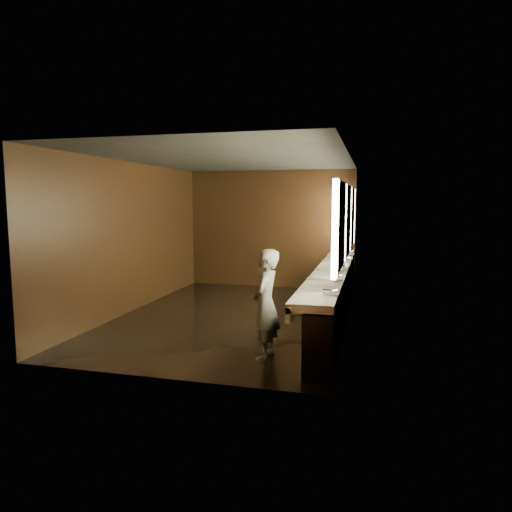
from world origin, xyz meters
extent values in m
plane|color=black|center=(0.00, 0.00, 0.00)|extent=(6.00, 6.00, 0.00)
cube|color=#2D2D2B|center=(0.00, 0.00, 2.80)|extent=(4.00, 6.00, 0.02)
cube|color=black|center=(0.00, 3.00, 1.40)|extent=(4.00, 0.02, 2.80)
cube|color=black|center=(0.00, -3.00, 1.40)|extent=(4.00, 0.02, 2.80)
cube|color=black|center=(-2.00, 0.00, 1.40)|extent=(0.02, 6.00, 2.80)
cube|color=black|center=(2.00, 0.00, 1.40)|extent=(0.02, 6.00, 2.80)
cube|color=black|center=(1.82, 0.00, 0.40)|extent=(0.36, 5.40, 0.81)
cube|color=white|center=(1.73, 0.00, 0.85)|extent=(0.55, 5.40, 0.12)
cube|color=white|center=(1.48, 0.00, 0.77)|extent=(0.06, 5.40, 0.18)
cylinder|color=silver|center=(1.91, -2.20, 0.99)|extent=(0.18, 0.04, 0.04)
cylinder|color=silver|center=(1.91, -1.10, 0.99)|extent=(0.18, 0.04, 0.04)
cylinder|color=silver|center=(1.91, 0.00, 0.99)|extent=(0.18, 0.04, 0.04)
cylinder|color=silver|center=(1.91, 1.10, 0.99)|extent=(0.18, 0.04, 0.04)
cylinder|color=silver|center=(1.91, 2.20, 0.99)|extent=(0.18, 0.04, 0.04)
cube|color=#FDF5C7|center=(1.97, -2.40, 1.75)|extent=(0.06, 0.22, 1.15)
cube|color=white|center=(1.99, -1.60, 1.75)|extent=(0.03, 1.32, 1.15)
cube|color=#FDF5C7|center=(1.97, -0.80, 1.75)|extent=(0.06, 0.23, 1.15)
cube|color=white|center=(1.99, 0.00, 1.75)|extent=(0.03, 1.32, 1.15)
cube|color=#FDF5C7|center=(1.97, 0.80, 1.75)|extent=(0.06, 0.23, 1.15)
cube|color=white|center=(1.99, 1.60, 1.75)|extent=(0.03, 1.32, 1.15)
cube|color=#FDF5C7|center=(1.97, 2.40, 1.75)|extent=(0.06, 0.22, 1.15)
imported|color=#87A9CA|center=(1.06, -2.01, 0.73)|extent=(0.37, 0.54, 1.46)
cylinder|color=black|center=(1.58, -0.23, 0.27)|extent=(0.44, 0.44, 0.54)
camera|label=1|loc=(2.39, -7.71, 2.07)|focal=32.00mm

